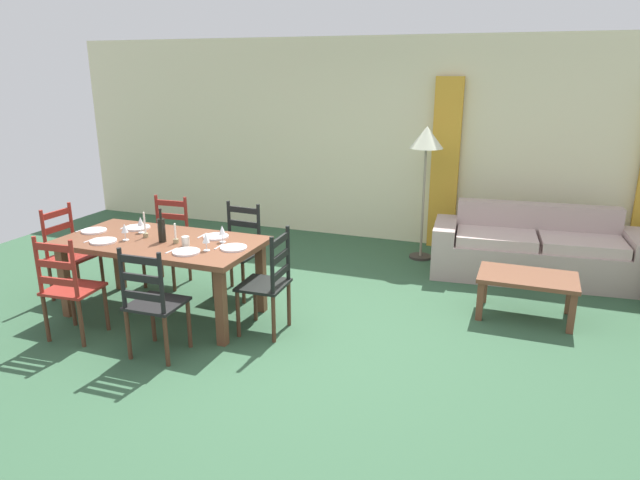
% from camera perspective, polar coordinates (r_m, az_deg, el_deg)
% --- Properties ---
extents(ground_plane, '(9.60, 9.60, 0.02)m').
position_cam_1_polar(ground_plane, '(5.17, -3.15, -9.66)').
color(ground_plane, '#2F5338').
extents(wall_far, '(9.60, 0.16, 2.70)m').
position_cam_1_polar(wall_far, '(7.81, 6.62, 9.83)').
color(wall_far, beige).
rests_on(wall_far, ground_plane).
extents(curtain_panel_left, '(0.35, 0.08, 2.20)m').
position_cam_1_polar(curtain_panel_left, '(7.55, 12.45, 7.39)').
color(curtain_panel_left, gold).
rests_on(curtain_panel_left, ground_plane).
extents(dining_table, '(1.90, 0.96, 0.75)m').
position_cam_1_polar(dining_table, '(5.56, -15.66, -0.83)').
color(dining_table, brown).
rests_on(dining_table, ground_plane).
extents(dining_chair_near_left, '(0.45, 0.43, 0.96)m').
position_cam_1_polar(dining_chair_near_left, '(5.38, -23.92, -4.42)').
color(dining_chair_near_left, maroon).
rests_on(dining_chair_near_left, ground_plane).
extents(dining_chair_near_right, '(0.43, 0.41, 0.96)m').
position_cam_1_polar(dining_chair_near_right, '(4.81, -16.45, -6.05)').
color(dining_chair_near_right, black).
rests_on(dining_chair_near_right, ground_plane).
extents(dining_chair_far_left, '(0.45, 0.43, 0.96)m').
position_cam_1_polar(dining_chair_far_left, '(6.43, -15.05, -0.13)').
color(dining_chair_far_left, maroon).
rests_on(dining_chair_far_left, ground_plane).
extents(dining_chair_far_right, '(0.44, 0.42, 0.96)m').
position_cam_1_polar(dining_chair_far_right, '(5.98, -8.17, -1.00)').
color(dining_chair_far_right, black).
rests_on(dining_chair_far_right, ground_plane).
extents(dining_chair_head_west, '(0.41, 0.43, 0.96)m').
position_cam_1_polar(dining_chair_head_west, '(6.37, -23.83, -1.19)').
color(dining_chair_head_west, maroon).
rests_on(dining_chair_head_west, ground_plane).
extents(dining_chair_head_east, '(0.42, 0.44, 0.96)m').
position_cam_1_polar(dining_chair_head_east, '(5.06, -5.18, -4.26)').
color(dining_chair_head_east, black).
rests_on(dining_chair_head_east, ground_plane).
extents(dinner_plate_near_left, '(0.24, 0.24, 0.02)m').
position_cam_1_polar(dinner_plate_near_left, '(5.63, -20.94, -0.11)').
color(dinner_plate_near_left, white).
rests_on(dinner_plate_near_left, dining_table).
extents(fork_near_left, '(0.02, 0.17, 0.01)m').
position_cam_1_polar(fork_near_left, '(5.73, -22.06, -0.01)').
color(fork_near_left, silver).
rests_on(fork_near_left, dining_table).
extents(dinner_plate_near_right, '(0.24, 0.24, 0.02)m').
position_cam_1_polar(dinner_plate_near_right, '(5.09, -13.28, -1.17)').
color(dinner_plate_near_right, white).
rests_on(dinner_plate_near_right, dining_table).
extents(fork_near_right, '(0.03, 0.17, 0.01)m').
position_cam_1_polar(fork_near_right, '(5.17, -14.66, -1.04)').
color(fork_near_right, silver).
rests_on(fork_near_right, dining_table).
extents(dinner_plate_far_left, '(0.24, 0.24, 0.02)m').
position_cam_1_polar(dinner_plate_far_left, '(5.99, -17.83, 1.20)').
color(dinner_plate_far_left, white).
rests_on(dinner_plate_far_left, dining_table).
extents(fork_far_left, '(0.02, 0.17, 0.01)m').
position_cam_1_polar(fork_far_left, '(6.09, -18.93, 1.27)').
color(fork_far_left, silver).
rests_on(fork_far_left, dining_table).
extents(dinner_plate_far_right, '(0.24, 0.24, 0.02)m').
position_cam_1_polar(dinner_plate_far_right, '(5.49, -10.42, 0.34)').
color(dinner_plate_far_right, white).
rests_on(dinner_plate_far_right, dining_table).
extents(fork_far_right, '(0.02, 0.17, 0.01)m').
position_cam_1_polar(fork_far_right, '(5.57, -11.74, 0.43)').
color(fork_far_right, silver).
rests_on(fork_far_right, dining_table).
extents(dinner_plate_head_west, '(0.24, 0.24, 0.02)m').
position_cam_1_polar(dinner_plate_head_west, '(6.02, -21.75, 0.87)').
color(dinner_plate_head_west, white).
rests_on(dinner_plate_head_west, dining_table).
extents(fork_head_west, '(0.02, 0.17, 0.01)m').
position_cam_1_polar(fork_head_west, '(6.12, -22.79, 0.94)').
color(fork_head_west, silver).
rests_on(fork_head_west, dining_table).
extents(dinner_plate_head_east, '(0.24, 0.24, 0.02)m').
position_cam_1_polar(dinner_plate_head_east, '(5.12, -8.67, -0.78)').
color(dinner_plate_head_east, white).
rests_on(dinner_plate_head_east, dining_table).
extents(fork_head_east, '(0.02, 0.17, 0.01)m').
position_cam_1_polar(fork_head_east, '(5.20, -10.11, -0.66)').
color(fork_head_east, silver).
rests_on(fork_head_east, dining_table).
extents(wine_bottle, '(0.07, 0.07, 0.32)m').
position_cam_1_polar(wine_bottle, '(5.44, -15.63, 1.03)').
color(wine_bottle, black).
rests_on(wine_bottle, dining_table).
extents(wine_glass_near_left, '(0.06, 0.06, 0.16)m').
position_cam_1_polar(wine_glass_near_left, '(5.59, -19.04, 1.06)').
color(wine_glass_near_left, white).
rests_on(wine_glass_near_left, dining_table).
extents(wine_glass_near_right, '(0.06, 0.06, 0.16)m').
position_cam_1_polar(wine_glass_near_right, '(5.08, -11.38, 0.12)').
color(wine_glass_near_right, white).
rests_on(wine_glass_near_right, dining_table).
extents(wine_glass_far_left, '(0.06, 0.06, 0.16)m').
position_cam_1_polar(wine_glass_far_left, '(5.80, -17.59, 1.74)').
color(wine_glass_far_left, white).
rests_on(wine_glass_far_left, dining_table).
extents(wine_glass_far_right, '(0.06, 0.06, 0.16)m').
position_cam_1_polar(wine_glass_far_right, '(5.30, -9.80, 0.92)').
color(wine_glass_far_right, white).
rests_on(wine_glass_far_right, dining_table).
extents(coffee_cup_primary, '(0.07, 0.07, 0.09)m').
position_cam_1_polar(coffee_cup_primary, '(5.28, -13.35, -0.12)').
color(coffee_cup_primary, beige).
rests_on(coffee_cup_primary, dining_table).
extents(candle_tall, '(0.05, 0.05, 0.25)m').
position_cam_1_polar(candle_tall, '(5.64, -17.15, 0.94)').
color(candle_tall, '#998C66').
rests_on(candle_tall, dining_table).
extents(candle_short, '(0.05, 0.05, 0.19)m').
position_cam_1_polar(candle_short, '(5.38, -14.30, 0.20)').
color(candle_short, '#998C66').
rests_on(candle_short, dining_table).
extents(couch, '(2.35, 1.01, 0.80)m').
position_cam_1_polar(couch, '(6.91, 20.85, -1.11)').
color(couch, '#AD9690').
rests_on(couch, ground_plane).
extents(coffee_table, '(0.90, 0.56, 0.42)m').
position_cam_1_polar(coffee_table, '(5.74, 20.11, -3.97)').
color(coffee_table, brown).
rests_on(coffee_table, ground_plane).
extents(standing_lamp, '(0.40, 0.40, 1.64)m').
position_cam_1_polar(standing_lamp, '(6.96, 10.64, 9.30)').
color(standing_lamp, '#332D28').
rests_on(standing_lamp, ground_plane).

